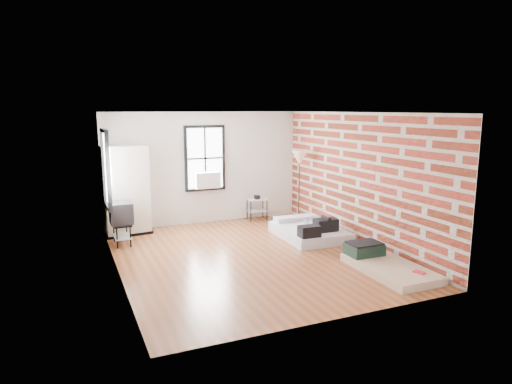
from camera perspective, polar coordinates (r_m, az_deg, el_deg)
name	(u,v)px	position (r m, az deg, el deg)	size (l,w,h in m)	color
ground	(250,256)	(9.10, -0.72, -8.03)	(6.00, 6.00, 0.00)	brown
room_shell	(254,166)	(9.13, -0.27, 3.23)	(5.02, 6.02, 2.80)	silver
mattress_main	(309,231)	(10.41, 6.70, -4.84)	(1.34, 1.78, 0.56)	silver
mattress_bare	(384,263)	(8.65, 15.68, -8.60)	(0.97, 1.80, 0.39)	tan
wardrobe	(126,191)	(10.87, -16.00, 0.18)	(1.11, 0.73, 2.05)	black
side_table	(257,203)	(11.90, 0.13, -1.41)	(0.53, 0.44, 0.65)	black
floor_lamp	(300,161)	(11.34, 5.46, 3.93)	(0.40, 0.40, 1.86)	#302310
tv_stand	(121,215)	(10.12, -16.50, -2.72)	(0.47, 0.66, 0.92)	black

